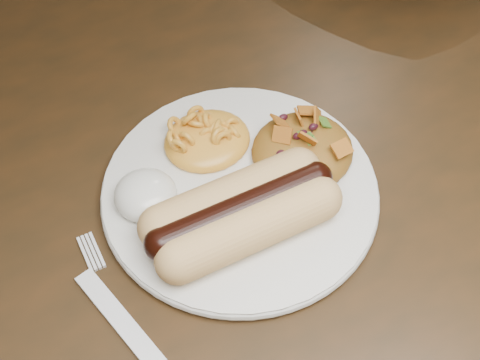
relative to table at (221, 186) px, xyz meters
name	(u,v)px	position (x,y,z in m)	size (l,w,h in m)	color
table	(221,186)	(0.00, 0.00, 0.00)	(1.60, 0.90, 0.75)	black
plate	(240,191)	(-0.02, -0.08, 0.10)	(0.23, 0.23, 0.01)	silver
hotdog	(241,212)	(-0.03, -0.11, 0.12)	(0.14, 0.07, 0.04)	#DEA17A
mac_and_cheese	(207,132)	(-0.02, -0.02, 0.12)	(0.08, 0.07, 0.03)	gold
sour_cream	(144,190)	(-0.09, -0.06, 0.12)	(0.05, 0.05, 0.03)	white
taco_salad	(303,144)	(0.05, -0.07, 0.12)	(0.09, 0.09, 0.04)	#C03C10
fork	(119,319)	(-0.15, -0.14, 0.09)	(0.02, 0.16, 0.00)	white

